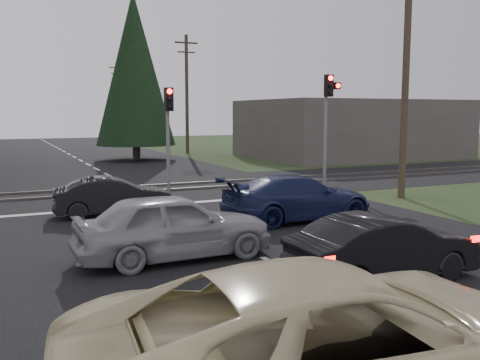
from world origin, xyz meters
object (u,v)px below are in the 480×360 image
cream_coupe (341,343)px  silver_car (174,226)px  traffic_signal_center (169,121)px  utility_pole_far (117,99)px  dark_car_far (113,197)px  utility_pole_near (406,69)px  blue_sedan (298,198)px  utility_pole_mid (187,92)px  dark_hatchback (384,249)px  traffic_signal_right (328,109)px

cream_coupe → silver_car: cream_coupe is taller
traffic_signal_center → cream_coupe: (-3.07, -15.68, -2.01)m
utility_pole_far → dark_car_far: bearing=-102.3°
utility_pole_near → blue_sedan: size_ratio=1.96×
cream_coupe → blue_sedan: size_ratio=1.25×
utility_pole_mid → utility_pole_far: 25.00m
utility_pole_near → dark_hatchback: 11.22m
cream_coupe → utility_pole_far: bearing=-4.6°
traffic_signal_right → traffic_signal_center: traffic_signal_right is taller
utility_pole_mid → dark_car_far: utility_pole_mid is taller
traffic_signal_right → dark_car_far: bearing=-165.5°
utility_pole_far → silver_car: size_ratio=2.12×
cream_coupe → utility_pole_mid: bearing=-11.4°
utility_pole_far → blue_sedan: (-5.69, -50.99, -4.06)m
utility_pole_near → silver_car: 11.90m
utility_pole_far → cream_coupe: (-10.57, -60.00, -3.93)m
traffic_signal_right → utility_pole_near: (0.95, -3.47, 1.41)m
utility_pole_near → utility_pole_far: (0.00, 49.00, 0.00)m
utility_pole_mid → dark_car_far: 25.58m
cream_coupe → traffic_signal_right: bearing=-28.2°
cream_coupe → blue_sedan: 10.24m
traffic_signal_right → cream_coupe: traffic_signal_right is taller
dark_hatchback → blue_sedan: 5.79m
dark_hatchback → traffic_signal_right: bearing=-29.8°
utility_pole_mid → traffic_signal_right: bearing=-92.7°
utility_pole_far → blue_sedan: size_ratio=1.96×
cream_coupe → traffic_signal_center: bearing=-5.7°
traffic_signal_center → dark_hatchback: bearing=-88.5°
utility_pole_near → utility_pole_mid: 24.00m
traffic_signal_right → silver_car: (-9.32, -7.95, -2.59)m
traffic_signal_right → cream_coupe: size_ratio=0.82×
traffic_signal_right → dark_hatchback: size_ratio=1.25×
utility_pole_mid → dark_hatchback: utility_pole_mid is taller
cream_coupe → dark_car_far: bearing=4.8°
blue_sedan → cream_coupe: bearing=150.6°
traffic_signal_right → utility_pole_near: utility_pole_near is taller
traffic_signal_right → blue_sedan: size_ratio=1.02×
utility_pole_near → silver_car: utility_pole_near is taller
silver_car → cream_coupe: bearing=176.3°
traffic_signal_right → blue_sedan: (-4.73, -5.47, -2.65)m
traffic_signal_center → dark_car_far: bearing=-128.8°
traffic_signal_center → blue_sedan: size_ratio=0.89×
traffic_signal_center → cream_coupe: traffic_signal_center is taller
utility_pole_near → dark_hatchback: (-7.17, -7.60, -4.11)m
utility_pole_far → blue_sedan: 51.47m
cream_coupe → dark_car_far: cream_coupe is taller
cream_coupe → blue_sedan: cream_coupe is taller
traffic_signal_right → traffic_signal_center: (-6.55, 1.20, -0.51)m
traffic_signal_center → utility_pole_mid: size_ratio=0.46×
utility_pole_mid → silver_car: bearing=-109.8°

